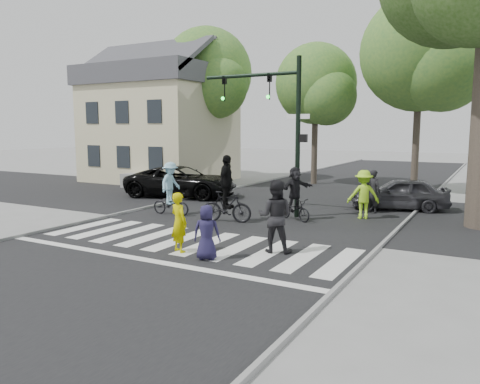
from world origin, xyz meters
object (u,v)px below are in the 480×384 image
at_px(cyclist_left, 171,192).
at_px(pedestrian_woman, 179,222).
at_px(traffic_signal, 277,114).
at_px(pedestrian_child, 207,232).
at_px(cyclist_mid, 227,195).
at_px(car_suv, 181,182).
at_px(cyclist_right, 295,197).
at_px(pedestrian_adult, 275,216).
at_px(car_grey, 399,194).

bearing_deg(cyclist_left, pedestrian_woman, -50.37).
height_order(traffic_signal, pedestrian_child, traffic_signal).
bearing_deg(cyclist_mid, car_suv, 140.00).
height_order(cyclist_left, cyclist_right, cyclist_left).
bearing_deg(cyclist_left, pedestrian_adult, -27.68).
distance_m(cyclist_mid, car_grey, 7.59).
distance_m(pedestrian_woman, car_suv, 10.49).
bearing_deg(traffic_signal, car_grey, 42.50).
distance_m(traffic_signal, car_suv, 7.26).
height_order(cyclist_mid, cyclist_right, cyclist_mid).
relative_size(pedestrian_child, cyclist_right, 0.73).
distance_m(cyclist_left, cyclist_right, 4.83).
xyz_separation_m(traffic_signal, car_suv, (-6.16, 2.20, -3.14)).
bearing_deg(car_suv, cyclist_mid, -142.82).
xyz_separation_m(cyclist_right, car_suv, (-7.19, 2.83, -0.12)).
bearing_deg(car_suv, pedestrian_child, -153.44).
height_order(cyclist_left, car_grey, cyclist_left).
height_order(cyclist_left, cyclist_mid, cyclist_mid).
xyz_separation_m(traffic_signal, cyclist_right, (1.02, -0.63, -3.02)).
relative_size(pedestrian_woman, pedestrian_child, 1.15).
bearing_deg(pedestrian_adult, cyclist_left, -42.28).
height_order(pedestrian_woman, cyclist_mid, cyclist_mid).
bearing_deg(cyclist_mid, traffic_signal, 64.96).
xyz_separation_m(pedestrian_woman, pedestrian_child, (1.08, -0.28, -0.11)).
distance_m(pedestrian_woman, cyclist_left, 5.64).
bearing_deg(cyclist_left, car_grey, 36.42).
xyz_separation_m(pedestrian_woman, cyclist_right, (1.05, 5.68, 0.06)).
xyz_separation_m(traffic_signal, cyclist_left, (-3.62, -1.97, -3.00)).
bearing_deg(cyclist_mid, car_grey, 49.31).
bearing_deg(pedestrian_woman, pedestrian_child, -173.71).
relative_size(pedestrian_adult, cyclist_mid, 0.82).
height_order(cyclist_right, car_grey, cyclist_right).
bearing_deg(cyclist_left, traffic_signal, 28.53).
bearing_deg(pedestrian_child, traffic_signal, -102.03).
height_order(pedestrian_woman, pedestrian_adult, pedestrian_adult).
distance_m(pedestrian_child, cyclist_mid, 4.92).
distance_m(cyclist_left, car_grey, 9.41).
bearing_deg(pedestrian_child, car_grey, -126.93).
distance_m(pedestrian_adult, cyclist_left, 6.65).
distance_m(traffic_signal, pedestrian_woman, 7.02).
height_order(traffic_signal, cyclist_mid, traffic_signal).
bearing_deg(cyclist_mid, cyclist_left, 176.40).
xyz_separation_m(pedestrian_woman, pedestrian_adult, (2.30, 1.25, 0.17)).
xyz_separation_m(cyclist_left, car_suv, (-2.54, 4.17, -0.14)).
relative_size(car_suv, car_grey, 1.39).
height_order(pedestrian_woman, car_grey, pedestrian_woman).
bearing_deg(pedestrian_adult, traffic_signal, -80.44).
bearing_deg(pedestrian_woman, cyclist_left, -29.43).
relative_size(pedestrian_adult, car_suv, 0.37).
relative_size(cyclist_left, car_suv, 0.38).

